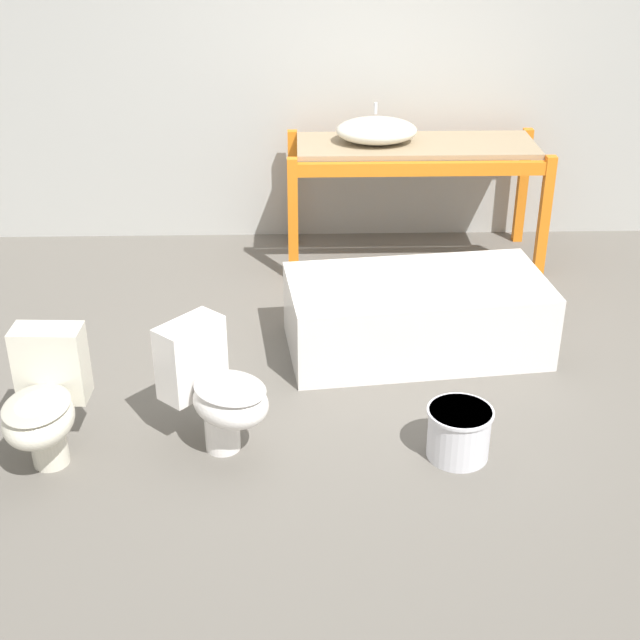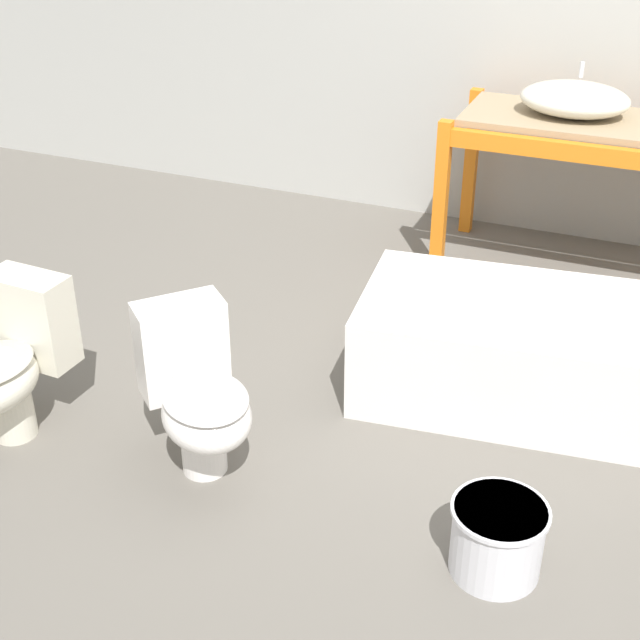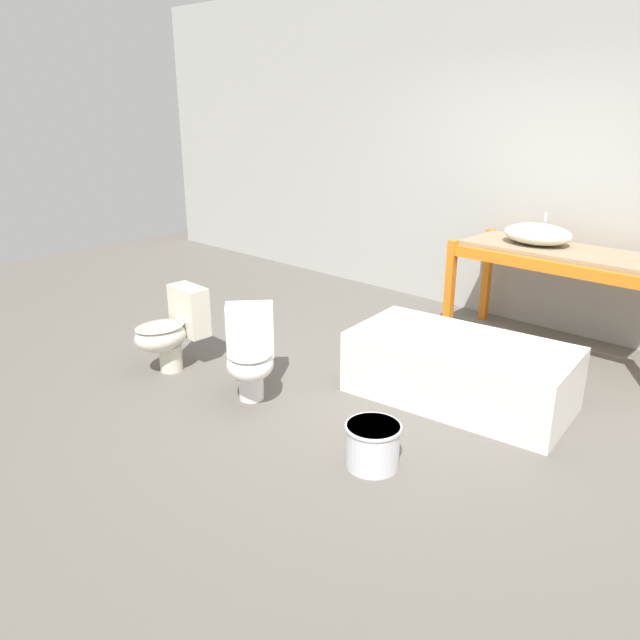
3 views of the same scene
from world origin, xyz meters
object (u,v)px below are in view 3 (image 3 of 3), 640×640
at_px(sink_basin, 538,234).
at_px(bucket_white, 373,444).
at_px(bathtub_main, 460,366).
at_px(toilet_far, 172,328).
at_px(toilet_near, 250,353).

distance_m(sink_basin, bucket_white, 2.62).
bearing_deg(bathtub_main, sink_basin, 89.48).
bearing_deg(toilet_far, bathtub_main, 31.50).
relative_size(bathtub_main, toilet_far, 2.46).
bearing_deg(toilet_near, bucket_white, -53.38).
bearing_deg(toilet_near, bathtub_main, -6.90).
distance_m(toilet_near, bucket_white, 1.23).
bearing_deg(bathtub_main, bucket_white, -92.19).
bearing_deg(sink_basin, toilet_near, -112.54).
height_order(sink_basin, toilet_far, sink_basin).
relative_size(sink_basin, toilet_near, 0.87).
height_order(toilet_far, bucket_white, toilet_far).
bearing_deg(bucket_white, bathtub_main, 94.39).
height_order(sink_basin, toilet_near, sink_basin).
xyz_separation_m(toilet_far, bucket_white, (2.03, -0.03, -0.20)).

